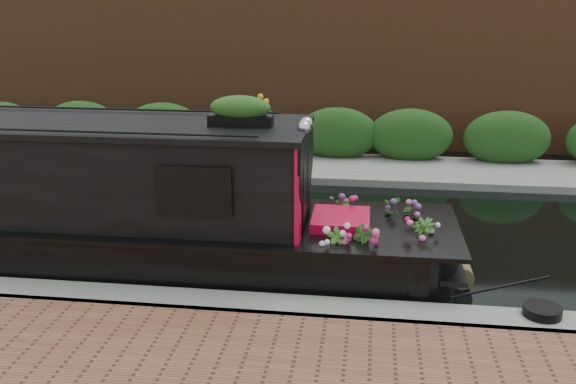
# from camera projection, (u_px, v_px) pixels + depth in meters

# --- Properties ---
(ground) EXTENTS (80.00, 80.00, 0.00)m
(ground) POSITION_uv_depth(u_px,v_px,m) (191.00, 227.00, 11.87)
(ground) COLOR black
(ground) RESTS_ON ground
(near_bank_coping) EXTENTS (40.00, 0.60, 0.50)m
(near_bank_coping) POSITION_uv_depth(u_px,v_px,m) (124.00, 311.00, 8.75)
(near_bank_coping) COLOR slate
(near_bank_coping) RESTS_ON ground
(far_bank_path) EXTENTS (40.00, 2.40, 0.34)m
(far_bank_path) POSITION_uv_depth(u_px,v_px,m) (238.00, 168.00, 15.84)
(far_bank_path) COLOR gray
(far_bank_path) RESTS_ON ground
(far_hedge) EXTENTS (40.00, 1.10, 2.80)m
(far_hedge) POSITION_uv_depth(u_px,v_px,m) (245.00, 159.00, 16.70)
(far_hedge) COLOR #1B4115
(far_hedge) RESTS_ON ground
(far_brick_wall) EXTENTS (40.00, 1.00, 8.00)m
(far_brick_wall) POSITION_uv_depth(u_px,v_px,m) (259.00, 142.00, 18.68)
(far_brick_wall) COLOR brown
(far_brick_wall) RESTS_ON ground
(narrowboat) EXTENTS (12.70, 2.31, 2.98)m
(narrowboat) POSITION_uv_depth(u_px,v_px,m) (30.00, 209.00, 10.13)
(narrowboat) COLOR black
(narrowboat) RESTS_ON ground
(rope_fender) EXTENTS (0.33, 0.43, 0.33)m
(rope_fender) POSITION_uv_depth(u_px,v_px,m) (461.00, 274.00, 9.50)
(rope_fender) COLOR brown
(rope_fender) RESTS_ON ground
(coiled_mooring_rope) EXTENTS (0.48, 0.48, 0.12)m
(coiled_mooring_rope) POSITION_uv_depth(u_px,v_px,m) (542.00, 311.00, 8.09)
(coiled_mooring_rope) COLOR black
(coiled_mooring_rope) RESTS_ON near_bank_coping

